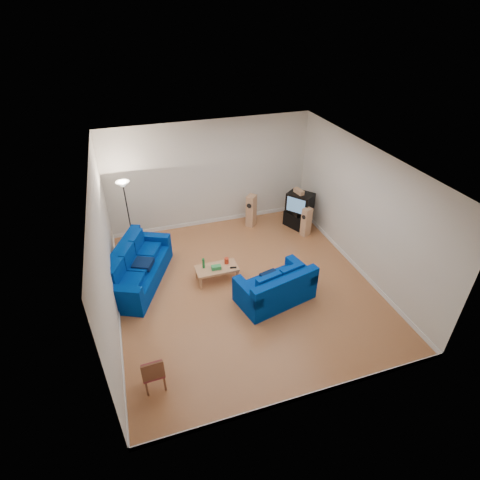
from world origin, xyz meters
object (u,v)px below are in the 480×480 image
object	(u,v)px
sofa_loveseat	(276,289)
coffee_table	(217,269)
television	(300,202)
sofa_three_seat	(135,271)
tv_stand	(297,220)

from	to	relation	value
sofa_loveseat	coffee_table	xyz separation A→B (m)	(-1.11, 1.15, -0.00)
television	sofa_loveseat	bearing A→B (deg)	-71.10
sofa_three_seat	sofa_loveseat	bearing A→B (deg)	85.88
sofa_loveseat	tv_stand	world-z (taller)	sofa_loveseat
sofa_three_seat	tv_stand	xyz separation A→B (m)	(4.92, 1.21, -0.11)
sofa_loveseat	tv_stand	xyz separation A→B (m)	(1.89, 2.89, -0.09)
coffee_table	tv_stand	xyz separation A→B (m)	(3.00, 1.75, -0.09)
coffee_table	television	xyz separation A→B (m)	(3.03, 1.72, 0.53)
coffee_table	television	bearing A→B (deg)	29.61
coffee_table	tv_stand	bearing A→B (deg)	30.24
tv_stand	sofa_three_seat	bearing A→B (deg)	-99.86
sofa_three_seat	tv_stand	size ratio (longest dim) A/B	3.41
television	tv_stand	bearing A→B (deg)	-163.23
tv_stand	sofa_loveseat	bearing A→B (deg)	-56.81
sofa_loveseat	coffee_table	distance (m)	1.60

